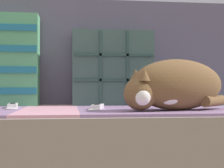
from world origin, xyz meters
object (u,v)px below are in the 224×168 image
(throw_pillow_quilted, at_px, (112,68))
(game_remote_near, at_px, (13,106))
(sleeping_cat, at_px, (174,86))
(game_remote_far, at_px, (97,107))
(couch, at_px, (77,154))
(throw_pillow_striped, at_px, (0,60))

(throw_pillow_quilted, bearing_deg, game_remote_near, -155.23)
(sleeping_cat, distance_m, game_remote_far, 0.31)
(sleeping_cat, bearing_deg, throw_pillow_quilted, 111.99)
(couch, distance_m, throw_pillow_quilted, 0.47)
(throw_pillow_quilted, distance_m, game_remote_near, 0.52)
(throw_pillow_striped, relative_size, game_remote_near, 2.16)
(sleeping_cat, bearing_deg, game_remote_far, 157.21)
(throw_pillow_quilted, height_order, throw_pillow_striped, throw_pillow_striped)
(game_remote_far, bearing_deg, throw_pillow_striped, 143.87)
(couch, height_order, game_remote_near, game_remote_near)
(sleeping_cat, xyz_separation_m, game_remote_near, (-0.62, 0.23, -0.08))
(couch, bearing_deg, throw_pillow_striped, 149.39)
(couch, height_order, sleeping_cat, sleeping_cat)
(throw_pillow_striped, bearing_deg, throw_pillow_quilted, 0.05)
(sleeping_cat, bearing_deg, throw_pillow_striped, 148.61)
(throw_pillow_striped, distance_m, game_remote_far, 0.58)
(throw_pillow_quilted, xyz_separation_m, sleeping_cat, (0.18, -0.44, -0.09))
(throw_pillow_quilted, distance_m, throw_pillow_striped, 0.54)
(throw_pillow_striped, bearing_deg, sleeping_cat, -31.39)
(throw_pillow_quilted, distance_m, game_remote_far, 0.38)
(couch, xyz_separation_m, throw_pillow_striped, (-0.36, 0.22, 0.41))
(throw_pillow_quilted, xyz_separation_m, game_remote_far, (-0.10, -0.32, -0.17))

